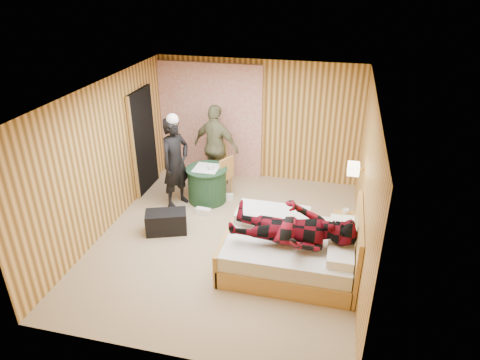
% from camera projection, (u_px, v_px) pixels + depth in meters
% --- Properties ---
extents(floor, '(4.20, 5.00, 0.01)m').
position_uv_depth(floor, '(227.00, 238.00, 7.20)').
color(floor, tan).
rests_on(floor, ground).
extents(ceiling, '(4.20, 5.00, 0.01)m').
position_uv_depth(ceiling, '(225.00, 92.00, 6.08)').
color(ceiling, silver).
rests_on(ceiling, wall_back).
extents(wall_back, '(4.20, 0.02, 2.50)m').
position_uv_depth(wall_back, '(258.00, 121.00, 8.82)').
color(wall_back, '#F1B85C').
rests_on(wall_back, floor).
extents(wall_left, '(0.02, 5.00, 2.50)m').
position_uv_depth(wall_left, '(104.00, 159.00, 7.08)').
color(wall_left, '#F1B85C').
rests_on(wall_left, floor).
extents(wall_right, '(0.02, 5.00, 2.50)m').
position_uv_depth(wall_right, '(366.00, 186.00, 6.21)').
color(wall_right, '#F1B85C').
rests_on(wall_right, floor).
extents(curtain, '(2.20, 0.08, 2.40)m').
position_uv_depth(curtain, '(211.00, 120.00, 8.99)').
color(curtain, beige).
rests_on(curtain, floor).
extents(doorway, '(0.06, 0.90, 2.05)m').
position_uv_depth(doorway, '(144.00, 141.00, 8.39)').
color(doorway, black).
rests_on(doorway, floor).
extents(wall_lamp, '(0.26, 0.24, 0.16)m').
position_uv_depth(wall_lamp, '(354.00, 169.00, 6.61)').
color(wall_lamp, gold).
rests_on(wall_lamp, wall_right).
extents(bed, '(1.96, 1.51, 1.04)m').
position_uv_depth(bed, '(291.00, 249.00, 6.42)').
color(bed, tan).
rests_on(bed, floor).
extents(nightstand, '(0.39, 0.53, 0.51)m').
position_uv_depth(nightstand, '(343.00, 231.00, 6.92)').
color(nightstand, tan).
rests_on(nightstand, floor).
extents(round_table, '(0.79, 0.79, 0.70)m').
position_uv_depth(round_table, '(207.00, 184.00, 8.22)').
color(round_table, '#1F4428').
rests_on(round_table, floor).
extents(chair_far, '(0.43, 0.43, 0.93)m').
position_uv_depth(chair_far, '(216.00, 162.00, 8.69)').
color(chair_far, tan).
rests_on(chair_far, floor).
extents(chair_near, '(0.51, 0.51, 0.84)m').
position_uv_depth(chair_near, '(223.00, 173.00, 8.33)').
color(chair_near, tan).
rests_on(chair_near, floor).
extents(duffel_bag, '(0.77, 0.58, 0.39)m').
position_uv_depth(duffel_bag, '(166.00, 222.00, 7.30)').
color(duffel_bag, black).
rests_on(duffel_bag, floor).
extents(sneaker_left, '(0.27, 0.17, 0.11)m').
position_uv_depth(sneaker_left, '(227.00, 197.00, 8.38)').
color(sneaker_left, white).
rests_on(sneaker_left, floor).
extents(sneaker_right, '(0.29, 0.14, 0.12)m').
position_uv_depth(sneaker_right, '(203.00, 211.00, 7.87)').
color(sneaker_right, white).
rests_on(sneaker_right, floor).
extents(woman_standing, '(0.64, 0.74, 1.73)m').
position_uv_depth(woman_standing, '(176.00, 163.00, 7.87)').
color(woman_standing, black).
rests_on(woman_standing, floor).
extents(man_at_table, '(1.09, 0.68, 1.72)m').
position_uv_depth(man_at_table, '(216.00, 147.00, 8.57)').
color(man_at_table, '#706F4A').
rests_on(man_at_table, floor).
extents(man_on_bed, '(0.86, 0.67, 1.77)m').
position_uv_depth(man_on_bed, '(293.00, 220.00, 5.93)').
color(man_on_bed, maroon).
rests_on(man_on_bed, bed).
extents(book_lower, '(0.21, 0.25, 0.02)m').
position_uv_depth(book_lower, '(345.00, 219.00, 6.76)').
color(book_lower, white).
rests_on(book_lower, nightstand).
extents(book_upper, '(0.21, 0.25, 0.02)m').
position_uv_depth(book_upper, '(345.00, 218.00, 6.76)').
color(book_upper, white).
rests_on(book_upper, nightstand).
extents(cup_nightstand, '(0.12, 0.12, 0.09)m').
position_uv_depth(cup_nightstand, '(345.00, 212.00, 6.90)').
color(cup_nightstand, white).
rests_on(cup_nightstand, nightstand).
extents(cup_table, '(0.13, 0.13, 0.10)m').
position_uv_depth(cup_table, '(211.00, 167.00, 7.98)').
color(cup_table, white).
rests_on(cup_table, round_table).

